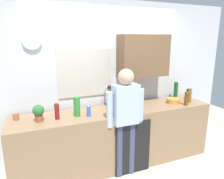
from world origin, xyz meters
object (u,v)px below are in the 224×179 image
bottle_green_wine (176,90)px  person_at_sink (125,115)px  bottle_dark_sauce (188,94)px  bottle_clear_soda (77,107)px  dish_soap (89,111)px  bottle_olive_oil (190,95)px  cup_terracotta_mug (16,117)px  potted_plant (38,112)px  bottle_red_vinegar (57,111)px  cup_white_mug (123,107)px  cup_yellow_cup (117,111)px  mixing_bowl (173,101)px  coffee_maker (112,97)px  bottle_amber_beer (186,99)px

bottle_green_wine → person_at_sink: bearing=-158.2°
bottle_dark_sauce → bottle_clear_soda: bearing=-176.9°
bottle_clear_soda → bottle_dark_sauce: bearing=3.1°
dish_soap → bottle_olive_oil: bearing=-0.4°
cup_terracotta_mug → potted_plant: bearing=-31.8°
bottle_dark_sauce → person_at_sink: (-1.45, -0.39, -0.06)m
cup_terracotta_mug → person_at_sink: (1.43, -0.44, -0.02)m
bottle_clear_soda → bottle_green_wine: bearing=7.1°
bottle_red_vinegar → cup_terracotta_mug: 0.56m
cup_white_mug → cup_yellow_cup: (-0.15, -0.12, -0.01)m
bottle_clear_soda → mixing_bowl: 1.67m
bottle_red_vinegar → bottle_green_wine: bearing=6.5°
cup_white_mug → cup_terracotta_mug: (-1.51, 0.19, -0.00)m
cup_white_mug → dish_soap: dish_soap is taller
bottle_red_vinegar → cup_white_mug: (0.98, -0.01, -0.06)m
bottle_olive_oil → dish_soap: bottle_olive_oil is taller
bottle_olive_oil → cup_yellow_cup: (-1.38, -0.05, -0.08)m
bottle_green_wine → dish_soap: (-1.76, -0.31, -0.07)m
bottle_olive_oil → cup_white_mug: bearing=176.8°
cup_white_mug → cup_terracotta_mug: bearing=172.9°
cup_white_mug → mixing_bowl: 0.96m
cup_yellow_cup → person_at_sink: person_at_sink is taller
coffee_maker → bottle_dark_sauce: size_ratio=1.83×
cup_white_mug → person_at_sink: 0.27m
coffee_maker → person_at_sink: 0.56m
bottle_olive_oil → cup_white_mug: size_ratio=2.63×
bottle_olive_oil → bottle_dark_sauce: bottle_olive_oil is taller
mixing_bowl → potted_plant: 2.18m
bottle_dark_sauce → potted_plant: 2.60m
bottle_olive_oil → bottle_red_vinegar: bearing=178.1°
mixing_bowl → coffee_maker: bearing=164.2°
potted_plant → bottle_red_vinegar: bearing=-0.6°
potted_plant → cup_terracotta_mug: bearing=148.2°
cup_white_mug → cup_terracotta_mug: cup_white_mug is taller
cup_terracotta_mug → mixing_bowl: (2.47, -0.18, -0.01)m
coffee_maker → person_at_sink: size_ratio=0.21×
cup_terracotta_mug → cup_yellow_cup: bearing=-12.7°
coffee_maker → bottle_dark_sauce: bearing=-6.5°
bottle_olive_oil → bottle_dark_sauce: size_ratio=1.39×
bottle_green_wine → cup_terracotta_mug: bearing=-178.6°
coffee_maker → cup_terracotta_mug: size_ratio=3.59×
bottle_clear_soda → bottle_olive_oil: 1.94m
bottle_dark_sauce → cup_yellow_cup: bearing=-170.7°
potted_plant → person_at_sink: bearing=-13.0°
bottle_green_wine → dish_soap: size_ratio=1.67×
bottle_amber_beer → cup_terracotta_mug: bearing=172.1°
bottle_olive_oil → bottle_dark_sauce: (0.14, 0.20, -0.03)m
bottle_dark_sauce → potted_plant: (-2.60, -0.12, 0.04)m
cup_terracotta_mug → potted_plant: potted_plant is taller
bottle_dark_sauce → cup_white_mug: bearing=-174.6°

